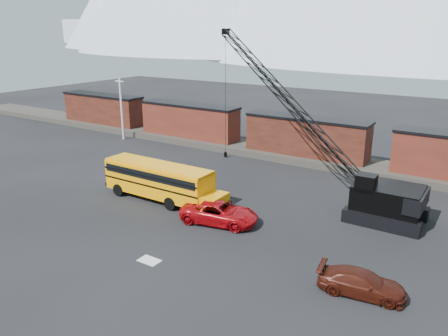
# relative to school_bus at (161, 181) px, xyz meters

# --- Properties ---
(ground) EXTENTS (160.00, 160.00, 0.00)m
(ground) POSITION_rel_school_bus_xyz_m (5.42, -4.15, -1.79)
(ground) COLOR black
(ground) RESTS_ON ground
(gravel_berm) EXTENTS (120.00, 5.00, 0.70)m
(gravel_berm) POSITION_rel_school_bus_xyz_m (5.42, 17.85, -1.44)
(gravel_berm) COLOR #464039
(gravel_berm) RESTS_ON ground
(boxcar_west_far) EXTENTS (13.70, 3.10, 4.17)m
(boxcar_west_far) POSITION_rel_school_bus_xyz_m (-26.58, 17.85, 0.97)
(boxcar_west_far) COLOR #582418
(boxcar_west_far) RESTS_ON gravel_berm
(boxcar_west_near) EXTENTS (13.70, 3.10, 4.17)m
(boxcar_west_near) POSITION_rel_school_bus_xyz_m (-10.58, 17.85, 0.97)
(boxcar_west_near) COLOR #471E14
(boxcar_west_near) RESTS_ON gravel_berm
(boxcar_mid) EXTENTS (13.70, 3.10, 4.17)m
(boxcar_mid) POSITION_rel_school_bus_xyz_m (5.42, 17.85, 0.97)
(boxcar_mid) COLOR #582418
(boxcar_mid) RESTS_ON gravel_berm
(utility_pole) EXTENTS (1.40, 0.24, 8.00)m
(utility_pole) POSITION_rel_school_bus_xyz_m (-18.58, 13.85, 2.36)
(utility_pole) COLOR silver
(utility_pole) RESTS_ON ground
(snow_patch) EXTENTS (1.40, 0.90, 0.02)m
(snow_patch) POSITION_rel_school_bus_xyz_m (5.92, -8.15, -1.78)
(snow_patch) COLOR silver
(snow_patch) RESTS_ON ground
(school_bus) EXTENTS (11.65, 2.65, 3.19)m
(school_bus) POSITION_rel_school_bus_xyz_m (0.00, 0.00, 0.00)
(school_bus) COLOR orange
(school_bus) RESTS_ON ground
(red_pickup) EXTENTS (6.25, 3.85, 1.61)m
(red_pickup) POSITION_rel_school_bus_xyz_m (6.52, -1.04, -0.99)
(red_pickup) COLOR #AC080E
(red_pickup) RESTS_ON ground
(maroon_suv) EXTENTS (4.97, 2.61, 1.37)m
(maroon_suv) POSITION_rel_school_bus_xyz_m (18.15, -4.54, -1.11)
(maroon_suv) COLOR #3F140B
(maroon_suv) RESTS_ON ground
(crawler_crane) EXTENTS (22.75, 10.40, 14.18)m
(crawler_crane) POSITION_rel_school_bus_xyz_m (6.31, 10.14, 6.18)
(crawler_crane) COLOR black
(crawler_crane) RESTS_ON ground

